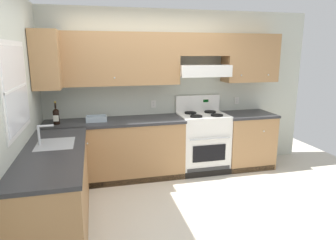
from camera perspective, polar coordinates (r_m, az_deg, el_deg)
name	(u,v)px	position (r m, az deg, el deg)	size (l,w,h in m)	color
ground_plane	(170,215)	(3.77, 0.29, -17.50)	(7.04, 7.04, 0.00)	beige
wall_back	(170,79)	(4.85, 0.44, 7.79)	(4.68, 0.57, 2.55)	beige
wall_left	(17,107)	(3.52, -26.72, 2.28)	(0.47, 4.00, 2.55)	beige
counter_back_run	(156,147)	(4.72, -2.33, -5.14)	(3.60, 0.65, 0.91)	#A87A4C
counter_left_run	(57,191)	(3.50, -20.35, -12.41)	(0.63, 1.91, 1.13)	#A87A4C
stove	(203,142)	(4.93, 6.57, -4.09)	(0.76, 0.62, 1.20)	white
wine_bottle	(56,116)	(4.47, -20.43, 0.78)	(0.08, 0.09, 0.33)	black
bowl	(96,119)	(4.53, -13.41, 0.13)	(0.30, 0.22, 0.08)	#9EADB7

